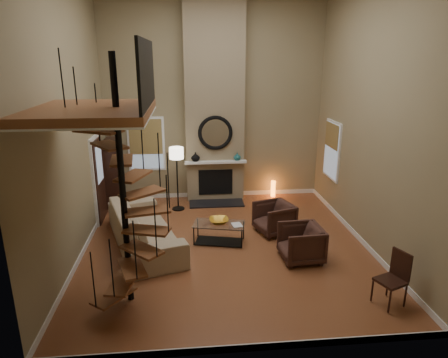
{
  "coord_description": "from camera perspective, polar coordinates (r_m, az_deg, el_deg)",
  "views": [
    {
      "loc": [
        -0.79,
        -7.81,
        3.96
      ],
      "look_at": [
        0.0,
        0.4,
        1.4
      ],
      "focal_mm": 32.05,
      "sensor_mm": 36.0,
      "label": 1
    }
  ],
  "objects": [
    {
      "name": "ground",
      "position": [
        8.79,
        0.25,
        -9.56
      ],
      "size": [
        6.0,
        6.5,
        0.01
      ],
      "primitive_type": "cube",
      "color": "#9F5A33",
      "rests_on": "ground"
    },
    {
      "name": "back_wall",
      "position": [
        11.15,
        -1.43,
        11.01
      ],
      "size": [
        6.0,
        0.02,
        5.5
      ],
      "primitive_type": "cube",
      "color": "#8F805C",
      "rests_on": "ground"
    },
    {
      "name": "front_wall",
      "position": [
        4.78,
        4.21,
        2.53
      ],
      "size": [
        6.0,
        0.02,
        5.5
      ],
      "primitive_type": "cube",
      "color": "#8F805C",
      "rests_on": "ground"
    },
    {
      "name": "left_wall",
      "position": [
        8.2,
        -21.25,
        7.6
      ],
      "size": [
        0.02,
        6.5,
        5.5
      ],
      "primitive_type": "cube",
      "color": "#8F805C",
      "rests_on": "ground"
    },
    {
      "name": "right_wall",
      "position": [
        8.76,
        20.41,
        8.24
      ],
      "size": [
        0.02,
        6.5,
        5.5
      ],
      "primitive_type": "cube",
      "color": "#8F805C",
      "rests_on": "ground"
    },
    {
      "name": "baseboard_back",
      "position": [
        11.74,
        -1.33,
        -2.15
      ],
      "size": [
        6.0,
        0.02,
        0.12
      ],
      "primitive_type": "cube",
      "color": "white",
      "rests_on": "ground"
    },
    {
      "name": "baseboard_front",
      "position": [
        6.06,
        3.59,
        -22.86
      ],
      "size": [
        6.0,
        0.02,
        0.12
      ],
      "primitive_type": "cube",
      "color": "white",
      "rests_on": "ground"
    },
    {
      "name": "baseboard_left",
      "position": [
        9.0,
        -19.32,
        -9.48
      ],
      "size": [
        0.02,
        6.5,
        0.12
      ],
      "primitive_type": "cube",
      "color": "white",
      "rests_on": "ground"
    },
    {
      "name": "baseboard_right",
      "position": [
        9.51,
        18.66,
        -7.93
      ],
      "size": [
        0.02,
        6.5,
        0.12
      ],
      "primitive_type": "cube",
      "color": "white",
      "rests_on": "ground"
    },
    {
      "name": "chimney_breast",
      "position": [
        10.96,
        -1.36,
        10.91
      ],
      "size": [
        1.6,
        0.38,
        5.5
      ],
      "primitive_type": "cube",
      "color": "#877558",
      "rests_on": "ground"
    },
    {
      "name": "hearth",
      "position": [
        11.13,
        -1.07,
        -3.49
      ],
      "size": [
        1.5,
        0.6,
        0.04
      ],
      "primitive_type": "cube",
      "color": "black",
      "rests_on": "ground"
    },
    {
      "name": "firebox",
      "position": [
        11.23,
        -1.21,
        -0.44
      ],
      "size": [
        0.95,
        0.02,
        0.72
      ],
      "primitive_type": "cube",
      "color": "black",
      "rests_on": "chimney_breast"
    },
    {
      "name": "mantel",
      "position": [
        10.98,
        -1.19,
        2.42
      ],
      "size": [
        1.7,
        0.18,
        0.06
      ],
      "primitive_type": "cube",
      "color": "white",
      "rests_on": "chimney_breast"
    },
    {
      "name": "mirror_frame",
      "position": [
        10.87,
        -1.24,
        6.58
      ],
      "size": [
        0.94,
        0.1,
        0.94
      ],
      "primitive_type": "torus",
      "rotation": [
        1.57,
        0.0,
        0.0
      ],
      "color": "black",
      "rests_on": "chimney_breast"
    },
    {
      "name": "mirror_disc",
      "position": [
        10.88,
        -1.25,
        6.59
      ],
      "size": [
        0.8,
        0.01,
        0.8
      ],
      "primitive_type": "cylinder",
      "rotation": [
        1.57,
        0.0,
        0.0
      ],
      "color": "white",
      "rests_on": "chimney_breast"
    },
    {
      "name": "vase_left",
      "position": [
        10.96,
        -4.09,
        3.18
      ],
      "size": [
        0.24,
        0.24,
        0.25
      ],
      "primitive_type": "imported",
      "color": "black",
      "rests_on": "mantel"
    },
    {
      "name": "vase_right",
      "position": [
        11.05,
        1.9,
        3.23
      ],
      "size": [
        0.2,
        0.2,
        0.21
      ],
      "primitive_type": "imported",
      "color": "#1A595B",
      "rests_on": "mantel"
    },
    {
      "name": "window_back",
      "position": [
        11.33,
        -11.04,
        5.02
      ],
      "size": [
        1.02,
        0.06,
        1.52
      ],
      "color": "white",
      "rests_on": "back_wall"
    },
    {
      "name": "window_right",
      "position": [
        10.76,
        15.15,
        4.12
      ],
      "size": [
        0.06,
        1.02,
        1.52
      ],
      "color": "white",
      "rests_on": "right_wall"
    },
    {
      "name": "entry_door",
      "position": [
        10.27,
        -17.42,
        -0.03
      ],
      "size": [
        0.1,
        1.05,
        2.16
      ],
      "color": "white",
      "rests_on": "ground"
    },
    {
      "name": "loft",
      "position": [
        6.18,
        -17.42,
        9.73
      ],
      "size": [
        1.7,
        2.2,
        1.09
      ],
      "color": "brown",
      "rests_on": "left_wall"
    },
    {
      "name": "spiral_stair",
      "position": [
        6.48,
        -13.99,
        -2.94
      ],
      "size": [
        1.47,
        1.47,
        4.06
      ],
      "color": "black",
      "rests_on": "ground"
    },
    {
      "name": "hutch",
      "position": [
        11.17,
        -15.41,
        0.98
      ],
      "size": [
        0.38,
        0.81,
        1.8
      ],
      "primitive_type": "cube",
      "color": "black",
      "rests_on": "ground"
    },
    {
      "name": "sofa",
      "position": [
        8.88,
        -11.43,
        -6.79
      ],
      "size": [
        1.95,
        3.11,
        0.85
      ],
      "primitive_type": "imported",
      "rotation": [
        0.0,
        0.0,
        1.87
      ],
      "color": "tan",
      "rests_on": "ground"
    },
    {
      "name": "armchair_near",
      "position": [
        9.4,
        7.55,
        -5.48
      ],
      "size": [
        1.0,
        0.99,
        0.73
      ],
      "primitive_type": "imported",
      "rotation": [
        0.0,
        0.0,
        -1.26
      ],
      "color": "#3F241D",
      "rests_on": "ground"
    },
    {
      "name": "armchair_far",
      "position": [
        8.28,
        11.42,
        -8.95
      ],
      "size": [
        0.86,
        0.84,
        0.74
      ],
      "primitive_type": "imported",
      "rotation": [
        0.0,
        0.0,
        -1.51
      ],
      "color": "#3F241D",
      "rests_on": "ground"
    },
    {
      "name": "coffee_table",
      "position": [
        8.82,
        -0.71,
        -7.38
      ],
      "size": [
        1.21,
        0.8,
        0.43
      ],
      "color": "silver",
      "rests_on": "ground"
    },
    {
      "name": "bowl",
      "position": [
        8.78,
        -0.74,
        -5.97
      ],
      "size": [
        0.42,
        0.42,
        0.1
      ],
      "primitive_type": "imported",
      "color": "gold",
      "rests_on": "coffee_table"
    },
    {
      "name": "book",
      "position": [
        8.65,
        1.7,
        -6.62
      ],
      "size": [
        0.25,
        0.3,
        0.03
      ],
      "primitive_type": "imported",
      "rotation": [
        0.0,
        0.0,
        0.16
      ],
      "color": "gray",
      "rests_on": "coffee_table"
    },
    {
      "name": "floor_lamp",
      "position": [
        10.41,
        -6.78,
        2.97
      ],
      "size": [
        0.37,
        0.37,
        1.7
      ],
      "color": "black",
      "rests_on": "ground"
    },
    {
      "name": "accent_lamp",
      "position": [
        11.71,
        7.02,
        -1.36
      ],
      "size": [
        0.13,
        0.13,
        0.46
      ],
      "primitive_type": "cylinder",
      "color": "orange",
      "rests_on": "ground"
    },
    {
      "name": "side_chair",
      "position": [
        7.26,
        23.16,
        -12.52
      ],
      "size": [
        0.53,
        0.52,
        0.91
      ],
      "color": "black",
      "rests_on": "ground"
    }
  ]
}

